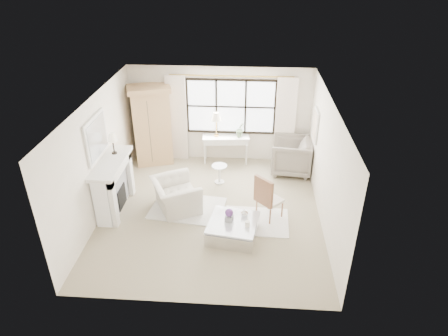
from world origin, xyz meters
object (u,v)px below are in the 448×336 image
at_px(console_table, 226,149).
at_px(coffee_table, 233,229).
at_px(armoire, 152,125).
at_px(club_armchair, 176,195).

xyz_separation_m(console_table, coffee_table, (0.37, -3.37, -0.22)).
distance_m(armoire, club_armchair, 2.62).
bearing_deg(console_table, coffee_table, -89.22).
height_order(armoire, coffee_table, armoire).
bearing_deg(console_table, armoire, 178.25).
xyz_separation_m(armoire, coffee_table, (2.41, -3.24, -0.96)).
relative_size(armoire, club_armchair, 2.02).
bearing_deg(club_armchair, coffee_table, -151.58).
bearing_deg(club_armchair, armoire, -3.07).
bearing_deg(armoire, club_armchair, -83.29).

